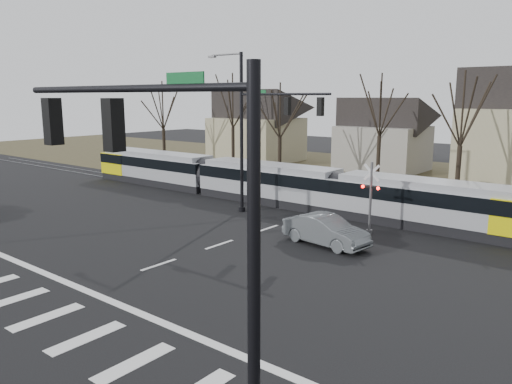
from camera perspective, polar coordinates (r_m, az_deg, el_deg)
The scene contains 14 objects.
ground at distance 21.97m, azimuth -15.07°, elevation -9.37°, with size 140.00×140.00×0.00m, color black.
grass_verge at distance 47.68m, azimuth 17.59°, elevation 1.34°, with size 140.00×28.00×0.01m, color #38331E.
crosswalk at distance 20.07m, azimuth -24.49°, elevation -11.96°, with size 27.00×2.60×0.01m.
stop_line at distance 21.04m, azimuth -19.08°, elevation -10.51°, with size 28.00×0.35×0.01m, color silver.
lane_dashes at distance 33.49m, azimuth 7.52°, elevation -2.10°, with size 0.18×30.00×0.01m.
rail_pair at distance 33.32m, azimuth 7.35°, elevation -2.12°, with size 90.00×1.52×0.06m.
tram at distance 35.70m, azimuth 1.38°, elevation 1.26°, with size 36.57×2.72×2.77m.
sedan at distance 25.68m, azimuth 7.97°, elevation -4.35°, with size 4.84×2.24×1.53m, color #5A5F63.
signal_pole_near_right at distance 9.29m, azimuth -9.35°, elevation -3.55°, with size 6.72×0.44×8.00m.
signal_pole_far at distance 31.19m, azimuth 0.58°, elevation 7.62°, with size 9.28×0.44×10.20m.
rail_crossing_signal at distance 28.01m, azimuth 12.94°, elevation -0.90°, with size 1.08×0.36×4.00m.
tree_row at distance 40.85m, azimuth 17.51°, elevation 6.90°, with size 59.20×7.20×10.00m.
house_a at distance 58.99m, azimuth 0.06°, elevation 7.94°, with size 9.72×8.64×8.60m.
house_b at distance 52.83m, azimuth 14.35°, elevation 6.73°, with size 8.64×7.56×7.65m.
Camera 1 is at (16.84, -11.98, 7.45)m, focal length 35.00 mm.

